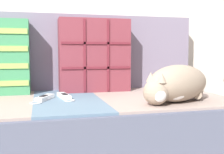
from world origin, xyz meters
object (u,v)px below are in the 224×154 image
(couch, at_px, (34,142))
(game_remote_far, at_px, (44,98))
(throw_pillow_quilted, at_px, (94,55))
(sleeping_cat, at_px, (176,84))
(game_remote_near, at_px, (64,96))

(couch, distance_m, game_remote_far, 0.22)
(throw_pillow_quilted, distance_m, game_remote_far, 0.41)
(couch, height_order, throw_pillow_quilted, throw_pillow_quilted)
(couch, xyz_separation_m, sleeping_cat, (0.60, -0.23, 0.28))
(game_remote_far, bearing_deg, game_remote_near, 18.26)
(couch, distance_m, throw_pillow_quilted, 0.55)
(game_remote_far, bearing_deg, couch, 138.83)
(game_remote_near, bearing_deg, throw_pillow_quilted, 48.49)
(game_remote_near, height_order, game_remote_far, same)
(couch, relative_size, sleeping_cat, 4.99)
(game_remote_near, bearing_deg, game_remote_far, -161.74)
(couch, xyz_separation_m, throw_pillow_quilted, (0.32, 0.20, 0.40))
(sleeping_cat, bearing_deg, throw_pillow_quilted, 122.30)
(throw_pillow_quilted, relative_size, sleeping_cat, 1.02)
(game_remote_near, bearing_deg, couch, 175.74)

